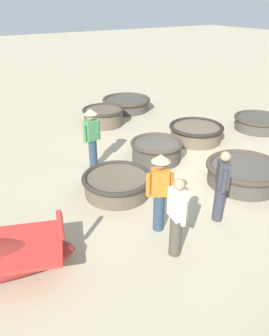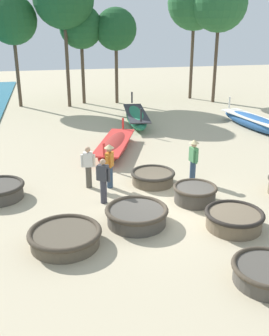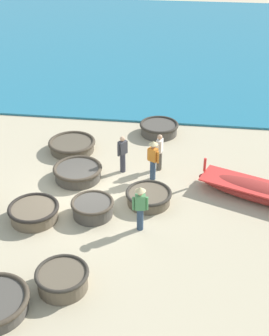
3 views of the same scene
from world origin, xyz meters
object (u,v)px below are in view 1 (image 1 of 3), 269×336
object	(u,v)px
coracle_upturned	(196,132)
fisherman_by_coracle	(222,185)
coracle_far_right	(126,103)
fisherman_standing_left	(160,188)
coracle_front_left	(156,150)
coracle_tilted	(104,116)
coracle_nearest	(258,122)
coracle_center	(117,183)
fisherman_hauling	(177,216)
coracle_far_left	(244,173)
fisherman_with_hat	(92,135)

from	to	relation	value
coracle_upturned	fisherman_by_coracle	bearing A→B (deg)	144.16
coracle_far_right	fisherman_standing_left	world-z (taller)	fisherman_standing_left
fisherman_standing_left	coracle_front_left	bearing A→B (deg)	-35.11
coracle_far_right	coracle_tilted	bearing A→B (deg)	123.38
coracle_upturned	coracle_tilted	bearing A→B (deg)	31.12
coracle_nearest	coracle_tilted	world-z (taller)	coracle_tilted
coracle_center	coracle_front_left	distance (m)	2.09
coracle_upturned	fisherman_by_coracle	world-z (taller)	fisherman_by_coracle
coracle_far_right	fisherman_by_coracle	size ratio (longest dim) A/B	1.27
coracle_tilted	fisherman_standing_left	world-z (taller)	fisherman_standing_left
coracle_upturned	coracle_front_left	distance (m)	2.01
coracle_center	fisherman_standing_left	xyz separation A→B (m)	(-1.64, -0.01, 0.69)
coracle_tilted	coracle_center	size ratio (longest dim) A/B	0.92
coracle_center	fisherman_hauling	world-z (taller)	fisherman_hauling
coracle_far_left	fisherman_standing_left	size ratio (longest dim) A/B	1.15
coracle_far_left	fisherman_with_hat	size ratio (longest dim) A/B	1.15
coracle_far_left	coracle_front_left	bearing A→B (deg)	25.25
coracle_nearest	fisherman_standing_left	xyz separation A→B (m)	(-2.71, 6.36, 0.70)
fisherman_with_hat	fisherman_by_coracle	bearing A→B (deg)	-162.44
coracle_front_left	coracle_far_left	bearing A→B (deg)	-154.75
fisherman_with_hat	coracle_nearest	bearing A→B (deg)	-94.25
coracle_far_right	fisherman_by_coracle	world-z (taller)	fisherman_by_coracle
coracle_front_left	fisherman_standing_left	bearing A→B (deg)	144.89
coracle_far_right	fisherman_hauling	bearing A→B (deg)	154.52
coracle_tilted	fisherman_with_hat	xyz separation A→B (m)	(-2.94, 1.86, 0.63)
coracle_tilted	coracle_front_left	world-z (taller)	coracle_tilted
coracle_upturned	fisherman_with_hat	size ratio (longest dim) A/B	1.05
fisherman_with_hat	fisherman_hauling	distance (m)	3.94
fisherman_with_hat	coracle_center	bearing A→B (deg)	175.35
fisherman_hauling	coracle_far_right	bearing A→B (deg)	-25.48
fisherman_with_hat	fisherman_hauling	bearing A→B (deg)	175.72
coracle_nearest	fisherman_by_coracle	world-z (taller)	fisherman_by_coracle
coracle_front_left	fisherman_with_hat	world-z (taller)	fisherman_with_hat
fisherman_by_coracle	coracle_center	bearing A→B (deg)	31.55
coracle_center	fisherman_hauling	xyz separation A→B (m)	(-2.39, 0.17, 0.57)
coracle_upturned	coracle_nearest	world-z (taller)	coracle_upturned
coracle_far_right	fisherman_standing_left	size ratio (longest dim) A/B	1.19
coracle_far_left	coracle_nearest	bearing A→B (deg)	-55.67
fisherman_by_coracle	fisherman_hauling	distance (m)	1.47
coracle_far_right	coracle_far_left	distance (m)	6.87
fisherman_by_coracle	fisherman_with_hat	distance (m)	3.76
coracle_tilted	coracle_far_right	world-z (taller)	coracle_tilted
coracle_tilted	coracle_far_right	xyz separation A→B (m)	(1.08, -1.63, -0.05)
coracle_center	coracle_far_left	bearing A→B (deg)	-113.81
fisherman_hauling	coracle_tilted	bearing A→B (deg)	-17.40
coracle_nearest	coracle_far_left	size ratio (longest dim) A/B	0.88
coracle_tilted	coracle_front_left	distance (m)	3.50
coracle_front_left	coracle_nearest	bearing A→B (deg)	-88.84
coracle_front_left	coracle_upturned	bearing A→B (deg)	-75.84
coracle_center	fisherman_by_coracle	distance (m)	2.47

